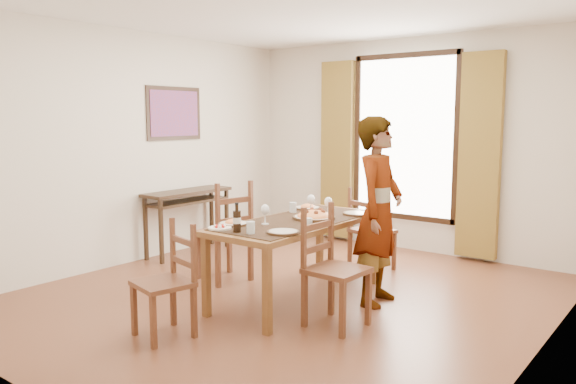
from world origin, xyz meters
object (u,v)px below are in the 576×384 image
Objects in this scene: console_table at (188,200)px; dining_table at (298,227)px; pasta_platter at (314,214)px; man at (379,211)px.

dining_table is at bearing -15.53° from console_table.
man is at bearing 22.24° from pasta_platter.
console_table is at bearing 168.21° from pasta_platter.
dining_table is 0.20m from pasta_platter.
console_table is 3.00× the size of pasta_platter.
console_table is at bearing 164.47° from dining_table.
pasta_platter is (-0.56, -0.23, -0.05)m from man.
pasta_platter reaches higher than console_table.
console_table is 2.29m from pasta_platter.
pasta_platter is at bearing 55.72° from dining_table.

